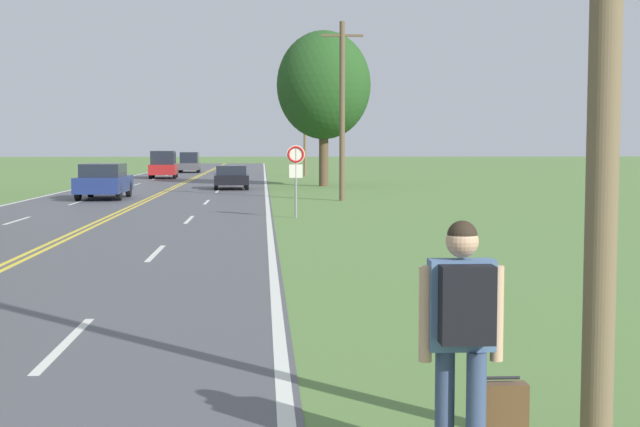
{
  "coord_description": "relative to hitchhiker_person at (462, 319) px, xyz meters",
  "views": [
    {
      "loc": [
        5.06,
        -3.13,
        2.36
      ],
      "look_at": [
        6.03,
        11.96,
        1.21
      ],
      "focal_mm": 50.0,
      "sensor_mm": 36.0,
      "label": 1
    }
  ],
  "objects": [
    {
      "name": "tree_mid_treeline",
      "position": [
        2.19,
        46.47,
        4.82
      ],
      "size": [
        5.54,
        5.54,
        9.15
      ],
      "color": "brown",
      "rests_on": "ground"
    },
    {
      "name": "hitchhiker_person",
      "position": [
        0.0,
        0.0,
        0.0
      ],
      "size": [
        0.62,
        0.44,
        1.82
      ],
      "rotation": [
        0.0,
        0.0,
        1.56
      ],
      "color": "#38476B",
      "rests_on": "ground"
    },
    {
      "name": "car_black_sedan_mid_near",
      "position": [
        -3.17,
        43.11,
        -0.43
      ],
      "size": [
        2.04,
        4.14,
        1.3
      ],
      "rotation": [
        0.0,
        0.0,
        -1.52
      ],
      "color": "black",
      "rests_on": "ground"
    },
    {
      "name": "car_dark_blue_sedan_approaching",
      "position": [
        -8.53,
        34.12,
        -0.29
      ],
      "size": [
        1.97,
        4.69,
        1.59
      ],
      "rotation": [
        0.0,
        0.0,
        1.57
      ],
      "color": "black",
      "rests_on": "ground"
    },
    {
      "name": "utility_pole_midground",
      "position": [
        2.01,
        32.25,
        2.89
      ],
      "size": [
        1.8,
        0.24,
        7.7
      ],
      "color": "brown",
      "rests_on": "ground"
    },
    {
      "name": "car_red_van_mid_far",
      "position": [
        -8.74,
        60.2,
        -0.08
      ],
      "size": [
        2.12,
        4.55,
        2.02
      ],
      "rotation": [
        0.0,
        0.0,
        1.62
      ],
      "color": "black",
      "rests_on": "ground"
    },
    {
      "name": "suitcase",
      "position": [
        0.33,
        0.11,
        -0.81
      ],
      "size": [
        0.38,
        0.16,
        0.66
      ],
      "rotation": [
        0.0,
        0.0,
        1.56
      ],
      "color": "brown",
      "rests_on": "ground"
    },
    {
      "name": "utility_pole_far",
      "position": [
        1.94,
        64.27,
        3.03
      ],
      "size": [
        1.8,
        0.24,
        7.99
      ],
      "color": "brown",
      "rests_on": "ground"
    },
    {
      "name": "car_dark_grey_van_receding",
      "position": [
        -7.99,
        74.58,
        -0.17
      ],
      "size": [
        1.89,
        4.42,
        1.84
      ],
      "rotation": [
        0.0,
        0.0,
        1.6
      ],
      "color": "black",
      "rests_on": "ground"
    },
    {
      "name": "traffic_sign",
      "position": [
        -0.34,
        22.98,
        0.68
      ],
      "size": [
        0.6,
        0.1,
        2.39
      ],
      "color": "gray",
      "rests_on": "ground"
    }
  ]
}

